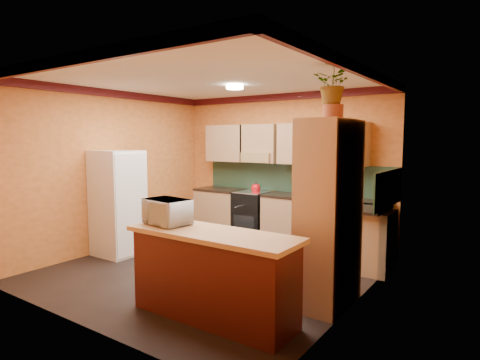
{
  "coord_description": "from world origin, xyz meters",
  "views": [
    {
      "loc": [
        3.54,
        -4.39,
        1.88
      ],
      "look_at": [
        0.2,
        0.45,
        1.28
      ],
      "focal_mm": 30.0,
      "sensor_mm": 36.0,
      "label": 1
    }
  ],
  "objects_px": {
    "fridge": "(118,203)",
    "breakfast_bar": "(213,278)",
    "stove": "(253,216)",
    "microwave": "(167,212)",
    "base_cabinets_back": "(282,221)",
    "pantry": "(329,214)"
  },
  "relations": [
    {
      "from": "fridge",
      "to": "breakfast_bar",
      "type": "bearing_deg",
      "value": -19.81
    },
    {
      "from": "stove",
      "to": "microwave",
      "type": "distance_m",
      "value": 3.17
    },
    {
      "from": "pantry",
      "to": "microwave",
      "type": "bearing_deg",
      "value": -145.69
    },
    {
      "from": "fridge",
      "to": "breakfast_bar",
      "type": "xyz_separation_m",
      "value": [
        2.75,
        -0.99,
        -0.41
      ]
    },
    {
      "from": "pantry",
      "to": "breakfast_bar",
      "type": "xyz_separation_m",
      "value": [
        -0.85,
        -1.03,
        -0.61
      ]
    },
    {
      "from": "pantry",
      "to": "breakfast_bar",
      "type": "height_order",
      "value": "pantry"
    },
    {
      "from": "stove",
      "to": "breakfast_bar",
      "type": "xyz_separation_m",
      "value": [
        1.44,
        -3.01,
        -0.02
      ]
    },
    {
      "from": "base_cabinets_back",
      "to": "fridge",
      "type": "distance_m",
      "value": 2.83
    },
    {
      "from": "pantry",
      "to": "stove",
      "type": "bearing_deg",
      "value": 139.14
    },
    {
      "from": "fridge",
      "to": "microwave",
      "type": "relative_size",
      "value": 3.31
    },
    {
      "from": "base_cabinets_back",
      "to": "pantry",
      "type": "height_order",
      "value": "pantry"
    },
    {
      "from": "stove",
      "to": "microwave",
      "type": "height_order",
      "value": "microwave"
    },
    {
      "from": "base_cabinets_back",
      "to": "breakfast_bar",
      "type": "bearing_deg",
      "value": -74.81
    },
    {
      "from": "pantry",
      "to": "base_cabinets_back",
      "type": "bearing_deg",
      "value": 130.06
    },
    {
      "from": "fridge",
      "to": "microwave",
      "type": "height_order",
      "value": "fridge"
    },
    {
      "from": "base_cabinets_back",
      "to": "fridge",
      "type": "relative_size",
      "value": 2.15
    },
    {
      "from": "fridge",
      "to": "pantry",
      "type": "bearing_deg",
      "value": 0.59
    },
    {
      "from": "base_cabinets_back",
      "to": "microwave",
      "type": "xyz_separation_m",
      "value": [
        0.16,
        -3.01,
        0.63
      ]
    },
    {
      "from": "base_cabinets_back",
      "to": "pantry",
      "type": "xyz_separation_m",
      "value": [
        1.67,
        -1.98,
        0.61
      ]
    },
    {
      "from": "stove",
      "to": "breakfast_bar",
      "type": "bearing_deg",
      "value": -64.4
    },
    {
      "from": "stove",
      "to": "fridge",
      "type": "relative_size",
      "value": 0.54
    },
    {
      "from": "base_cabinets_back",
      "to": "fridge",
      "type": "xyz_separation_m",
      "value": [
        -1.93,
        -2.02,
        0.41
      ]
    }
  ]
}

